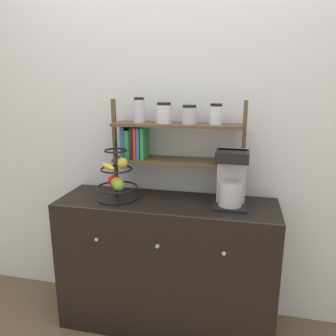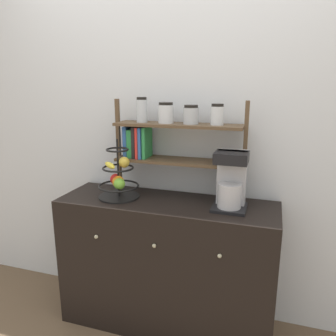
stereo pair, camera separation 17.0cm
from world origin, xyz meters
name	(u,v)px [view 2 (the right image)]	position (x,y,z in m)	size (l,w,h in m)	color
wall_back	(179,129)	(0.00, 0.48, 1.30)	(7.00, 0.05, 2.60)	silver
sideboard	(166,264)	(0.00, 0.22, 0.44)	(1.37, 0.46, 0.88)	black
coffee_maker	(231,181)	(0.39, 0.23, 1.04)	(0.20, 0.20, 0.34)	black
fruit_stand	(118,179)	(-0.31, 0.20, 1.00)	(0.26, 0.26, 0.38)	black
shelf_hutch	(167,135)	(-0.04, 0.34, 1.27)	(0.86, 0.20, 0.63)	brown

